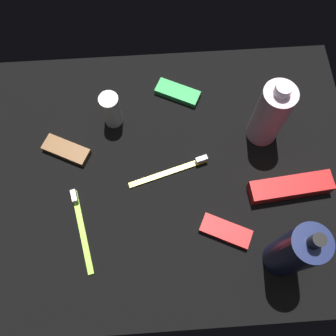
# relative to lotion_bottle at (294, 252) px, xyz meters

# --- Properties ---
(ground_plane) EXTENTS (0.84, 0.64, 0.01)m
(ground_plane) POSITION_rel_lotion_bottle_xyz_m (-0.21, 0.20, -0.10)
(ground_plane) COLOR black
(lotion_bottle) EXTENTS (0.07, 0.07, 0.22)m
(lotion_bottle) POSITION_rel_lotion_bottle_xyz_m (0.00, 0.00, 0.00)
(lotion_bottle) COLOR #151E46
(lotion_bottle) RESTS_ON ground_plane
(bodywash_bottle) EXTENTS (0.07, 0.07, 0.19)m
(bodywash_bottle) POSITION_rel_lotion_bottle_xyz_m (0.01, 0.28, -0.01)
(bodywash_bottle) COLOR silver
(bodywash_bottle) RESTS_ON ground_plane
(deodorant_stick) EXTENTS (0.04, 0.04, 0.09)m
(deodorant_stick) POSITION_rel_lotion_bottle_xyz_m (-0.33, 0.34, -0.05)
(deodorant_stick) COLOR silver
(deodorant_stick) RESTS_ON ground_plane
(toothbrush_lime) EXTENTS (0.05, 0.18, 0.02)m
(toothbrush_lime) POSITION_rel_lotion_bottle_xyz_m (-0.40, 0.09, -0.09)
(toothbrush_lime) COLOR #8CD133
(toothbrush_lime) RESTS_ON ground_plane
(toothbrush_yellow) EXTENTS (0.18, 0.06, 0.02)m
(toothbrush_yellow) POSITION_rel_lotion_bottle_xyz_m (-0.20, 0.20, -0.09)
(toothbrush_yellow) COLOR yellow
(toothbrush_yellow) RESTS_ON ground_plane
(toothpaste_box_red) EXTENTS (0.18, 0.06, 0.03)m
(toothpaste_box_red) POSITION_rel_lotion_bottle_xyz_m (0.04, 0.14, -0.08)
(toothpaste_box_red) COLOR red
(toothpaste_box_red) RESTS_ON ground_plane
(snack_bar_green) EXTENTS (0.11, 0.08, 0.01)m
(snack_bar_green) POSITION_rel_lotion_bottle_xyz_m (-0.18, 0.40, -0.09)
(snack_bar_green) COLOR green
(snack_bar_green) RESTS_ON ground_plane
(snack_bar_red) EXTENTS (0.11, 0.08, 0.01)m
(snack_bar_red) POSITION_rel_lotion_bottle_xyz_m (-0.10, 0.06, -0.09)
(snack_bar_red) COLOR red
(snack_bar_red) RESTS_ON ground_plane
(snack_bar_brown) EXTENTS (0.11, 0.08, 0.01)m
(snack_bar_brown) POSITION_rel_lotion_bottle_xyz_m (-0.44, 0.27, -0.09)
(snack_bar_brown) COLOR brown
(snack_bar_brown) RESTS_ON ground_plane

